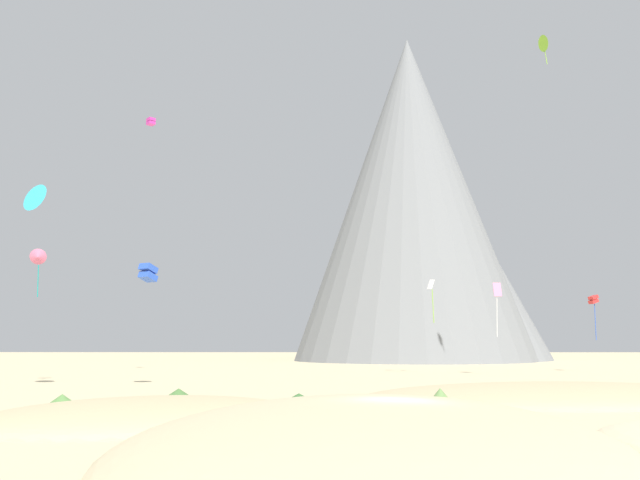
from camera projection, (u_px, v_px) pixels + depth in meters
The scene contains 18 objects.
ground_plane at pixel (398, 438), 23.59m from camera, with size 400.00×400.00×0.00m, color beige.
dune_foreground_right at pixel (148, 419), 29.36m from camera, with size 12.50×15.55×1.79m, color #C6B284.
dune_midground at pixel (561, 398), 39.98m from camera, with size 24.97×15.81×1.83m, color #C6B284.
dune_back_low at pixel (371, 445), 21.85m from camera, with size 26.02×16.05×2.73m, color #CCBA8E.
bush_ridge_crest at pixel (440, 398), 33.80m from camera, with size 1.76×1.76×1.05m, color #668C4C.
bush_near_right at pixel (299, 398), 37.67m from camera, with size 1.86×1.86×0.49m, color #386633.
bush_mid_center at pixel (179, 395), 37.24m from camera, with size 2.42×2.42×0.80m, color #477238.
bush_near_left at pixel (62, 402), 32.96m from camera, with size 2.25×2.25×0.81m, color #568442.
bush_scatter_east at pixel (558, 392), 42.00m from camera, with size 2.80×2.80×0.51m, color #668C4C.
rock_massif at pixel (422, 215), 127.80m from camera, with size 61.39×59.71×63.12m.
kite_magenta_high at pixel (151, 122), 70.96m from camera, with size 1.05×1.05×0.75m.
kite_white_low at pixel (431, 291), 72.69m from camera, with size 0.82×0.77×4.83m.
kite_lime_high at pixel (544, 43), 78.39m from camera, with size 1.23×2.10×3.66m.
kite_cyan_low at pixel (36, 198), 48.21m from camera, with size 2.38×1.79×2.15m.
kite_pink_low at pixel (497, 297), 68.63m from camera, with size 0.83×0.43×5.62m.
kite_rainbow_low at pixel (38, 258), 55.66m from camera, with size 1.50×1.06×4.07m.
kite_red_low at pixel (593, 300), 75.27m from camera, with size 1.11×1.07×5.15m.
kite_blue_low at pixel (148, 273), 51.30m from camera, with size 1.52×1.55×1.44m.
Camera 1 is at (-2.45, -24.43, 3.39)m, focal length 36.99 mm.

